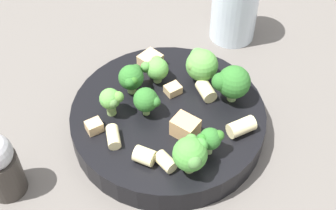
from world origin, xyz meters
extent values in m
plane|color=#5B5651|center=(0.00, 0.00, 0.00)|extent=(2.00, 2.00, 0.00)
cylinder|color=black|center=(0.00, 0.00, 0.02)|extent=(0.22, 0.22, 0.03)
cylinder|color=beige|center=(0.00, 0.00, 0.03)|extent=(0.20, 0.20, 0.01)
torus|color=black|center=(0.00, 0.00, 0.03)|extent=(0.22, 0.22, 0.00)
cylinder|color=#93B766|center=(0.02, -0.05, 0.04)|extent=(0.01, 0.01, 0.01)
sphere|color=#2D6B28|center=(0.02, -0.05, 0.05)|extent=(0.03, 0.03, 0.03)
sphere|color=#2A5D24|center=(0.01, -0.05, 0.06)|extent=(0.01, 0.01, 0.01)
sphere|color=#306922|center=(0.02, -0.04, 0.06)|extent=(0.01, 0.01, 0.01)
sphere|color=#2A6225|center=(0.03, -0.04, 0.06)|extent=(0.01, 0.01, 0.01)
cylinder|color=#93B766|center=(0.06, -0.03, 0.04)|extent=(0.01, 0.01, 0.02)
sphere|color=#569942|center=(0.06, -0.03, 0.06)|extent=(0.02, 0.02, 0.02)
sphere|color=#509943|center=(0.06, -0.03, 0.06)|extent=(0.01, 0.01, 0.01)
sphere|color=#588D3B|center=(0.05, -0.02, 0.06)|extent=(0.01, 0.01, 0.01)
sphere|color=#578543|center=(0.06, -0.02, 0.06)|extent=(0.01, 0.01, 0.01)
cylinder|color=#93B766|center=(-0.06, -0.02, 0.04)|extent=(0.01, 0.01, 0.01)
sphere|color=#569942|center=(-0.06, -0.02, 0.06)|extent=(0.04, 0.04, 0.04)
sphere|color=#4E9F41|center=(-0.06, -0.04, 0.06)|extent=(0.02, 0.02, 0.02)
sphere|color=#57853D|center=(-0.05, -0.02, 0.06)|extent=(0.02, 0.02, 0.02)
cylinder|color=#9EC175|center=(-0.07, 0.02, 0.04)|extent=(0.01, 0.01, 0.02)
sphere|color=#2D6B28|center=(-0.07, 0.02, 0.06)|extent=(0.04, 0.04, 0.04)
sphere|color=#296B24|center=(-0.08, 0.01, 0.06)|extent=(0.02, 0.02, 0.02)
sphere|color=#2A6B27|center=(-0.08, 0.01, 0.06)|extent=(0.01, 0.01, 0.01)
sphere|color=#2A6325|center=(-0.06, 0.01, 0.06)|extent=(0.02, 0.02, 0.02)
cylinder|color=#9EC175|center=(-0.01, -0.05, 0.04)|extent=(0.01, 0.01, 0.01)
sphere|color=#569942|center=(-0.01, -0.05, 0.05)|extent=(0.03, 0.03, 0.03)
sphere|color=#59823E|center=(-0.02, -0.06, 0.05)|extent=(0.01, 0.01, 0.01)
sphere|color=#4C8F3D|center=(0.00, -0.05, 0.06)|extent=(0.01, 0.01, 0.01)
sphere|color=#4B8E3C|center=(0.00, -0.05, 0.05)|extent=(0.01, 0.01, 0.01)
cylinder|color=#9EC175|center=(-0.01, 0.07, 0.04)|extent=(0.01, 0.01, 0.02)
sphere|color=#2D6B28|center=(-0.01, 0.07, 0.06)|extent=(0.02, 0.02, 0.02)
sphere|color=#2E6723|center=(-0.02, 0.07, 0.06)|extent=(0.01, 0.01, 0.01)
sphere|color=#2B6F23|center=(0.00, 0.07, 0.06)|extent=(0.01, 0.01, 0.01)
sphere|color=#276327|center=(0.00, 0.07, 0.06)|extent=(0.01, 0.01, 0.01)
cylinder|color=#93B766|center=(0.02, 0.08, 0.04)|extent=(0.01, 0.01, 0.01)
sphere|color=#478E38|center=(0.02, 0.08, 0.06)|extent=(0.04, 0.04, 0.04)
sphere|color=#4A8939|center=(0.01, 0.07, 0.07)|extent=(0.01, 0.01, 0.01)
sphere|color=#487D3A|center=(0.02, 0.09, 0.06)|extent=(0.02, 0.02, 0.02)
sphere|color=#419337|center=(0.01, 0.08, 0.07)|extent=(0.01, 0.01, 0.01)
cylinder|color=#84AD60|center=(0.02, -0.01, 0.04)|extent=(0.01, 0.01, 0.01)
sphere|color=#2D6B28|center=(0.02, -0.01, 0.05)|extent=(0.03, 0.03, 0.03)
sphere|color=#2E6729|center=(0.01, -0.01, 0.06)|extent=(0.01, 0.01, 0.01)
sphere|color=#2F6929|center=(0.02, 0.00, 0.06)|extent=(0.01, 0.01, 0.01)
cylinder|color=beige|center=(-0.05, 0.07, 0.04)|extent=(0.03, 0.02, 0.02)
cylinder|color=beige|center=(0.04, 0.07, 0.04)|extent=(0.02, 0.02, 0.01)
cylinder|color=beige|center=(0.07, 0.01, 0.04)|extent=(0.02, 0.03, 0.01)
cylinder|color=beige|center=(0.05, 0.05, 0.04)|extent=(0.03, 0.03, 0.02)
cylinder|color=beige|center=(-0.05, 0.00, 0.04)|extent=(0.02, 0.03, 0.02)
cube|color=tan|center=(-0.02, -0.02, 0.04)|extent=(0.02, 0.02, 0.01)
cube|color=tan|center=(0.08, -0.01, 0.04)|extent=(0.02, 0.01, 0.01)
cube|color=tan|center=(0.00, 0.04, 0.04)|extent=(0.03, 0.03, 0.02)
cube|color=tan|center=(-0.02, -0.08, 0.04)|extent=(0.03, 0.03, 0.02)
cylinder|color=silver|center=(-0.17, -0.11, 0.05)|extent=(0.06, 0.06, 0.11)
cylinder|color=silver|center=(-0.17, -0.11, 0.02)|extent=(0.06, 0.06, 0.04)
cylinder|color=#332D28|center=(0.19, -0.01, 0.03)|extent=(0.04, 0.04, 0.05)
camera|label=1|loc=(0.17, 0.31, 0.43)|focal=50.00mm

